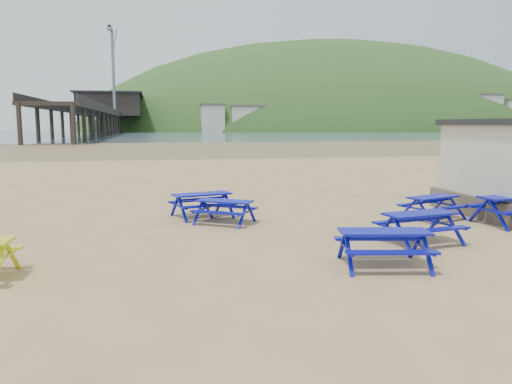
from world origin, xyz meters
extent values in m
plane|color=tan|center=(0.00, 0.00, 0.00)|extent=(400.00, 400.00, 0.00)
plane|color=olive|center=(0.00, 55.00, 0.00)|extent=(400.00, 400.00, 0.00)
plane|color=#475966|center=(0.00, 170.00, 0.01)|extent=(400.00, 400.00, 0.00)
cube|color=#070093|center=(-1.63, 3.19, 0.75)|extent=(1.97, 1.19, 0.05)
cube|color=#070093|center=(-1.80, 3.78, 0.46)|extent=(1.84, 0.75, 0.05)
cube|color=#070093|center=(-1.46, 2.60, 0.46)|extent=(1.84, 0.75, 0.05)
cube|color=#070093|center=(-1.07, 2.01, 0.68)|extent=(1.77, 1.45, 0.05)
cube|color=#070093|center=(-0.77, 2.48, 0.42)|extent=(1.54, 1.10, 0.05)
cube|color=#070093|center=(-1.37, 1.54, 0.42)|extent=(1.54, 1.10, 0.05)
cube|color=#070093|center=(5.47, 1.32, 0.71)|extent=(1.88, 1.25, 0.05)
cube|color=#070093|center=(5.26, 1.86, 0.44)|extent=(1.72, 0.84, 0.05)
cube|color=#070093|center=(5.67, 0.77, 0.44)|extent=(1.72, 0.84, 0.05)
cube|color=#070093|center=(1.54, -3.29, 0.75)|extent=(1.95, 1.06, 0.05)
cube|color=#070093|center=(1.66, -2.69, 0.46)|extent=(1.87, 0.60, 0.05)
cube|color=#070093|center=(1.42, -3.90, 0.46)|extent=(1.87, 0.60, 0.05)
cube|color=#070093|center=(3.38, -1.52, 0.75)|extent=(1.95, 1.02, 0.05)
cube|color=#070093|center=(3.28, -0.91, 0.46)|extent=(1.88, 0.57, 0.05)
cube|color=#070093|center=(3.49, -2.14, 0.46)|extent=(1.88, 0.57, 0.05)
cube|color=#070093|center=(7.30, 0.71, 0.51)|extent=(2.06, 0.44, 0.06)
cube|color=black|center=(-18.00, 175.00, 6.00)|extent=(9.00, 220.00, 0.60)
cube|color=black|center=(-18.00, 186.00, 10.00)|extent=(22.00, 30.00, 8.00)
cube|color=black|center=(-18.00, 186.00, 14.30)|extent=(24.00, 32.00, 0.60)
cylinder|color=slate|center=(-15.00, 164.00, 20.00)|extent=(1.00, 1.00, 28.00)
cube|color=slate|center=(-15.00, 178.00, 33.00)|extent=(0.60, 25.63, 12.38)
ellipsoid|color=#2D4C1E|center=(90.00, 230.00, -10.00)|extent=(264.00, 144.00, 108.00)
camera|label=1|loc=(-3.18, -12.75, 2.98)|focal=35.00mm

